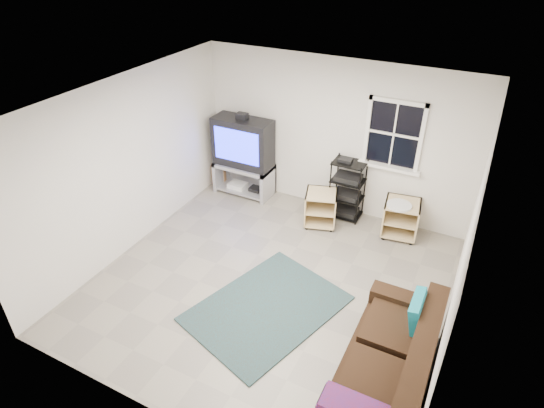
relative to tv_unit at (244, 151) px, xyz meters
The scene contains 8 objects.
room 2.61m from the tv_unit, ahead, with size 4.60×4.62×4.60m.
tv_unit is the anchor object (origin of this frame).
av_rack 1.97m from the tv_unit, ahead, with size 0.53×0.39×1.06m.
side_table_left 1.74m from the tv_unit, 10.46° to the right, with size 0.63×0.63×0.59m.
side_table_right 2.92m from the tv_unit, ahead, with size 0.61×0.61×0.62m.
sofa 4.55m from the tv_unit, 40.16° to the right, with size 0.85×1.92×0.88m.
shag_rug 3.17m from the tv_unit, 54.71° to the right, with size 1.41×1.94×0.02m, color #301D15.
paper_bag 0.89m from the tv_unit, behind, with size 0.27×0.17×0.39m, color olive.
Camera 1 is at (2.22, -4.29, 4.30)m, focal length 30.00 mm.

